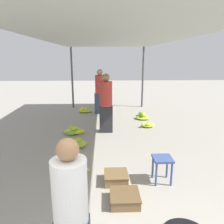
% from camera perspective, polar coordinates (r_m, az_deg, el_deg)
% --- Properties ---
extents(canopy_post_back_left, '(0.08, 0.08, 2.64)m').
position_cam_1_polar(canopy_post_back_left, '(9.83, -10.37, 8.72)').
color(canopy_post_back_left, '#4C4C51').
rests_on(canopy_post_back_left, ground).
extents(canopy_post_back_right, '(0.08, 0.08, 2.64)m').
position_cam_1_polar(canopy_post_back_right, '(9.90, 8.05, 8.85)').
color(canopy_post_back_right, '#4C4C51').
rests_on(canopy_post_back_right, ground).
extents(canopy_tarp, '(3.52, 8.69, 0.04)m').
position_cam_1_polar(canopy_tarp, '(5.57, -0.19, 18.70)').
color(canopy_tarp, '#9EA399').
rests_on(canopy_tarp, canopy_post_front_left).
extents(vendor_foreground, '(0.34, 0.33, 1.55)m').
position_cam_1_polar(vendor_foreground, '(2.29, -10.67, -24.45)').
color(vendor_foreground, '#384766').
rests_on(vendor_foreground, ground).
extents(stool, '(0.34, 0.34, 0.48)m').
position_cam_1_polar(stool, '(4.13, 13.01, -12.75)').
color(stool, '#384C84').
rests_on(stool, ground).
extents(banana_pile_left_0, '(0.59, 0.56, 0.23)m').
position_cam_1_polar(banana_pile_left_0, '(4.40, -10.06, -15.13)').
color(banana_pile_left_0, '#98C131').
rests_on(banana_pile_left_0, ground).
extents(banana_pile_left_1, '(0.59, 0.53, 0.21)m').
position_cam_1_polar(banana_pile_left_1, '(5.74, -9.56, -8.02)').
color(banana_pile_left_1, '#92BF32').
rests_on(banana_pile_left_1, ground).
extents(banana_pile_left_2, '(0.64, 0.61, 0.23)m').
position_cam_1_polar(banana_pile_left_2, '(6.64, -10.02, -4.86)').
color(banana_pile_left_2, '#75B337').
rests_on(banana_pile_left_2, ground).
extents(banana_pile_left_3, '(0.53, 0.50, 0.20)m').
position_cam_1_polar(banana_pile_left_3, '(9.10, -7.11, 0.44)').
color(banana_pile_left_3, yellow).
rests_on(banana_pile_left_3, ground).
extents(banana_pile_right_0, '(0.50, 0.32, 0.16)m').
position_cam_1_polar(banana_pile_right_0, '(7.20, 9.31, -3.40)').
color(banana_pile_right_0, '#94C032').
rests_on(banana_pile_right_0, ground).
extents(banana_pile_right_1, '(0.54, 0.44, 0.26)m').
position_cam_1_polar(banana_pile_right_1, '(8.08, 7.85, -1.16)').
color(banana_pile_right_1, '#ABC92D').
rests_on(banana_pile_right_1, ground).
extents(crate_near, '(0.43, 0.43, 0.18)m').
position_cam_1_polar(crate_near, '(4.15, 1.05, -16.73)').
color(crate_near, olive).
rests_on(crate_near, ground).
extents(crate_mid, '(0.46, 0.46, 0.16)m').
position_cam_1_polar(crate_mid, '(3.67, 3.35, -21.54)').
color(crate_mid, brown).
rests_on(crate_mid, ground).
extents(shopper_walking_mid, '(0.39, 0.37, 1.76)m').
position_cam_1_polar(shopper_walking_mid, '(6.45, -1.60, 2.50)').
color(shopper_walking_mid, '#2D2D33').
rests_on(shopper_walking_mid, ground).
extents(shopper_walking_far, '(0.50, 0.50, 1.76)m').
position_cam_1_polar(shopper_walking_far, '(8.67, -3.16, 5.52)').
color(shopper_walking_far, '#384766').
rests_on(shopper_walking_far, ground).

